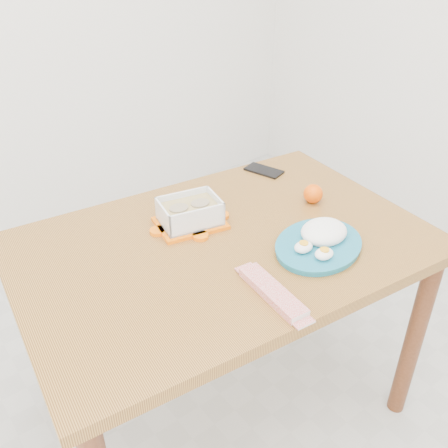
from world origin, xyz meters
TOP-DOWN VIEW (x-y plane):
  - ground at (0.00, 0.00)m, footprint 3.50×3.50m
  - dining_table at (0.08, 0.15)m, footprint 1.30×0.94m
  - food_container at (0.05, 0.28)m, footprint 0.24×0.20m
  - orange_fruit at (0.46, 0.15)m, footprint 0.06×0.06m
  - rice_plate at (0.29, -0.05)m, footprint 0.36×0.36m
  - candy_bar at (0.03, -0.13)m, footprint 0.08×0.23m
  - smartphone at (0.49, 0.42)m, footprint 0.11×0.15m

SIDE VIEW (x-z plane):
  - ground at x=0.00m, z-range 0.00..0.00m
  - dining_table at x=0.08m, z-range 0.28..1.03m
  - smartphone at x=0.49m, z-range 0.75..0.76m
  - candy_bar at x=0.03m, z-range 0.75..0.77m
  - rice_plate at x=0.29m, z-range 0.74..0.82m
  - orange_fruit at x=0.46m, z-range 0.75..0.81m
  - food_container at x=0.05m, z-range 0.75..0.84m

